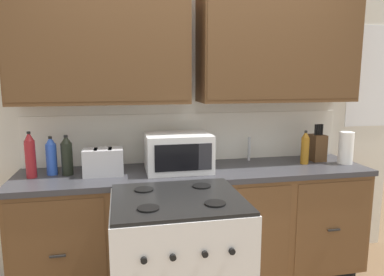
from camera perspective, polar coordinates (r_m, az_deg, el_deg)
The scene contains 12 objects.
wall_unit at distance 2.81m, azimuth 0.03°, elevation 10.67°, with size 3.82×0.40×2.54m.
counter_run at distance 2.85m, azimuth 0.85°, elevation -13.90°, with size 2.65×0.64×0.93m.
stove_range at distance 2.26m, azimuth -2.26°, elevation -20.80°, with size 0.76×0.68×0.95m.
microwave at distance 2.64m, azimuth -2.25°, elevation -2.33°, with size 0.48×0.37×0.28m.
toaster at distance 2.62m, azimuth -14.07°, elevation -3.72°, with size 0.28×0.18×0.19m.
knife_block at distance 3.15m, azimuth 19.49°, elevation -1.39°, with size 0.11×0.14×0.31m.
sink_faucet at distance 3.02m, azimuth 9.17°, elevation -1.72°, with size 0.02×0.02×0.20m, color #B2B5BA.
paper_towel_roll at distance 3.12m, azimuth 23.53°, elevation -1.46°, with size 0.12×0.12×0.26m, color white.
bottle_red at distance 2.70m, azimuth -24.60°, elevation -2.55°, with size 0.07×0.07×0.33m.
bottle_dark at distance 2.68m, azimuth -19.51°, elevation -2.69°, with size 0.08×0.08×0.29m.
bottle_amber at distance 2.99m, azimuth 17.74°, elevation -1.51°, with size 0.07×0.07×0.27m.
bottle_blue at distance 2.73m, azimuth -21.71°, elevation -2.72°, with size 0.08×0.08×0.28m.
Camera 1 is at (-0.57, -2.25, 1.61)m, focal length 33.12 mm.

